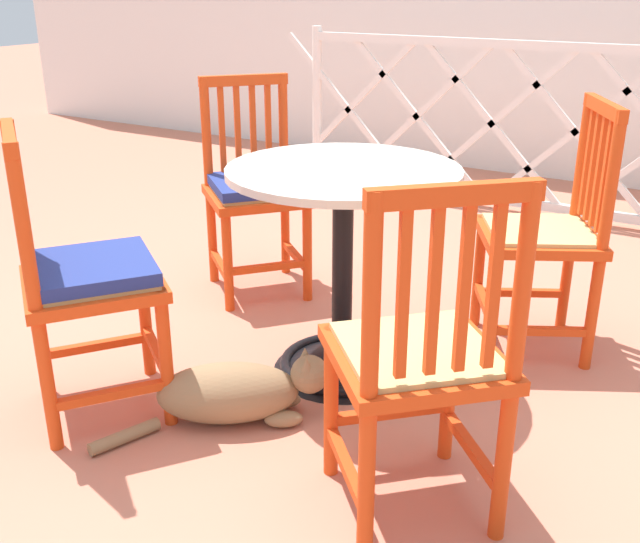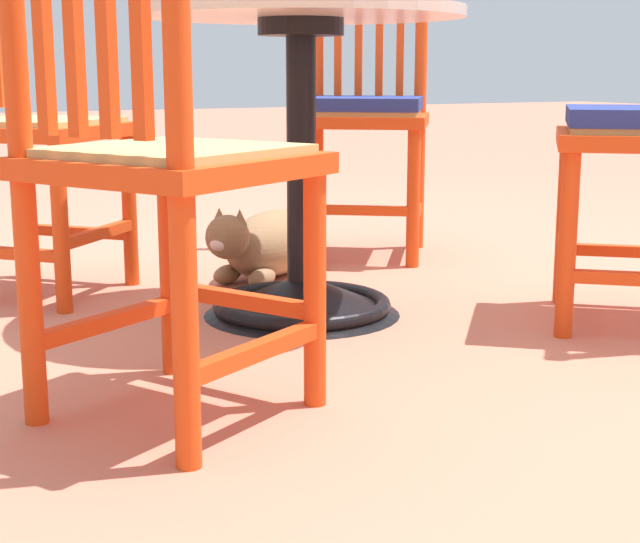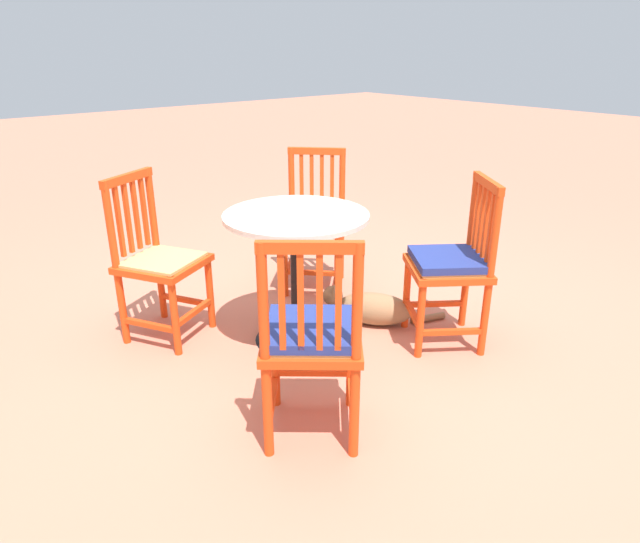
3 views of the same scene
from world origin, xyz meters
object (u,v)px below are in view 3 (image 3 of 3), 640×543
orange_chair_by_planter (159,263)px  tabby_cat (368,308)px  orange_chair_near_fence (312,339)px  orange_chair_tucked_in (451,265)px  orange_chair_facing_out (314,224)px  cafe_table (297,292)px

orange_chair_by_planter → tabby_cat: 1.22m
orange_chair_near_fence → tabby_cat: size_ratio=1.57×
orange_chair_tucked_in → orange_chair_by_planter: bearing=47.2°
orange_chair_near_fence → orange_chair_tucked_in: bearing=-82.6°
orange_chair_near_fence → tabby_cat: 1.12m
orange_chair_tucked_in → tabby_cat: (0.43, 0.18, -0.35)m
orange_chair_near_fence → orange_chair_by_planter: same height
tabby_cat → orange_chair_facing_out: bearing=-10.3°
cafe_table → orange_chair_near_fence: (-0.68, 0.45, 0.16)m
cafe_table → orange_chair_facing_out: bearing=-46.6°
cafe_table → orange_chair_facing_out: orange_chair_facing_out is taller
cafe_table → orange_chair_tucked_in: (-0.54, -0.62, 0.16)m
cafe_table → orange_chair_by_planter: bearing=45.3°
orange_chair_near_fence → orange_chair_by_planter: (1.21, 0.08, -0.01)m
cafe_table → orange_chair_tucked_in: orange_chair_tucked_in is taller
orange_chair_near_fence → orange_chair_tucked_in: 1.08m
cafe_table → orange_chair_facing_out: size_ratio=0.83×
orange_chair_facing_out → tabby_cat: orange_chair_facing_out is taller
orange_chair_tucked_in → orange_chair_by_planter: same height
orange_chair_tucked_in → orange_chair_facing_out: same height
orange_chair_tucked_in → orange_chair_by_planter: (1.07, 1.16, -0.01)m
orange_chair_tucked_in → orange_chair_by_planter: size_ratio=1.00×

